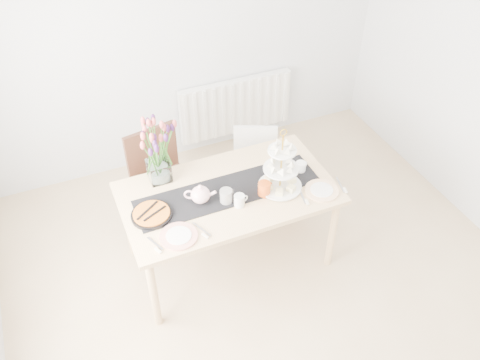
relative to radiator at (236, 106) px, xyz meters
name	(u,v)px	position (x,y,z in m)	size (l,w,h in m)	color
room_shell	(300,188)	(-0.50, -2.19, 0.85)	(4.50, 4.50, 4.50)	tan
radiator	(236,106)	(0.00, 0.00, 0.00)	(1.20, 0.08, 0.60)	white
dining_table	(228,199)	(-0.68, -1.48, 0.22)	(1.60, 0.90, 0.75)	tan
chair_brown	(160,174)	(-1.04, -0.84, 0.09)	(0.54, 0.54, 0.93)	#371D14
chair_white	(255,164)	(-0.20, -0.93, 0.00)	(0.51, 0.51, 0.78)	silver
table_runner	(228,191)	(-0.68, -1.48, 0.30)	(1.40, 0.35, 0.01)	black
tulip_vase	(156,145)	(-1.11, -1.14, 0.62)	(0.60, 0.60, 0.51)	silver
cake_stand	(281,173)	(-0.31, -1.60, 0.44)	(0.33, 0.33, 0.49)	gold
teapot	(200,195)	(-0.91, -1.51, 0.37)	(0.23, 0.18, 0.15)	white
cream_jug	(301,167)	(-0.07, -1.49, 0.34)	(0.08, 0.08, 0.08)	white
tart_tin	(152,214)	(-1.28, -1.51, 0.32)	(0.29, 0.29, 0.04)	black
mug_grey	(226,196)	(-0.74, -1.59, 0.35)	(0.09, 0.09, 0.11)	gray
mug_white	(239,201)	(-0.67, -1.66, 0.35)	(0.08, 0.08, 0.09)	silver
mug_orange	(264,189)	(-0.45, -1.62, 0.36)	(0.09, 0.09, 0.11)	#DE5618
plate_left	(179,236)	(-1.17, -1.78, 0.31)	(0.26, 0.26, 0.01)	silver
plate_right	(322,190)	(-0.04, -1.76, 0.31)	(0.26, 0.26, 0.01)	white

